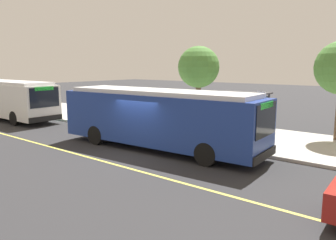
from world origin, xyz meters
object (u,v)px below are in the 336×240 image
Objects in this scene: transit_bus_second at (7,98)px; waiting_bench at (241,126)px; route_sign_post at (260,112)px; pedestrian_commuter at (253,123)px; transit_bus_main at (159,117)px.

transit_bus_second reaches higher than waiting_bench.
pedestrian_commuter is (-0.93, 1.34, -0.84)m from route_sign_post.
route_sign_post reaches higher than pedestrian_commuter.
pedestrian_commuter reaches higher than waiting_bench.
transit_bus_second is at bearing -167.55° from pedestrian_commuter.
transit_bus_second and route_sign_post have the same top height.
waiting_bench is at bearing 130.90° from route_sign_post.
transit_bus_main is 3.93× the size of route_sign_post.
transit_bus_main is at bearing -148.04° from route_sign_post.
transit_bus_main is 6.51× the size of pedestrian_commuter.
transit_bus_main is at bearing -129.21° from pedestrian_commuter.
route_sign_post is (19.45, 2.75, 0.34)m from transit_bus_second.
transit_bus_main and transit_bus_second have the same top height.
transit_bus_second is 6.29× the size of pedestrian_commuter.
transit_bus_second is 18.06m from waiting_bench.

